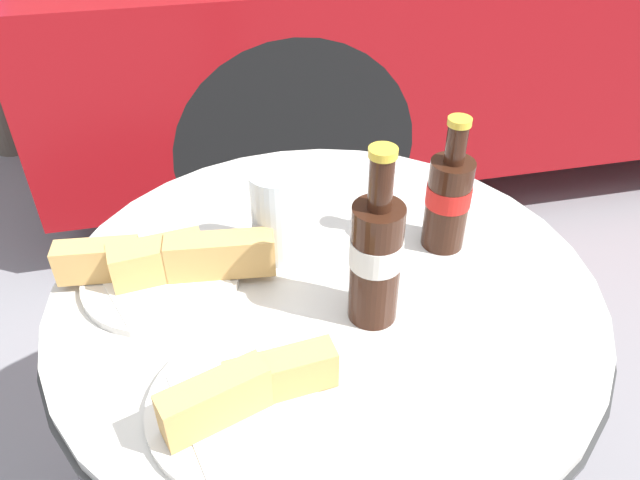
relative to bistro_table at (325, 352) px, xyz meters
The scene contains 6 objects.
bistro_table is the anchor object (origin of this frame).
cola_bottle_left 0.30m from the bistro_table, 15.56° to the left, with size 0.07×0.07×0.21m.
cola_bottle_right 0.25m from the bistro_table, 56.64° to the right, with size 0.07×0.07×0.25m.
drinking_glass 0.23m from the bistro_table, 121.83° to the left, with size 0.08×0.08×0.14m.
lunch_plate_near 0.28m from the bistro_table, 125.00° to the right, with size 0.24×0.24×0.07m.
lunch_plate_far 0.28m from the bistro_table, 165.87° to the left, with size 0.30×0.22×0.07m.
Camera 1 is at (-0.15, -0.64, 1.29)m, focal length 35.00 mm.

